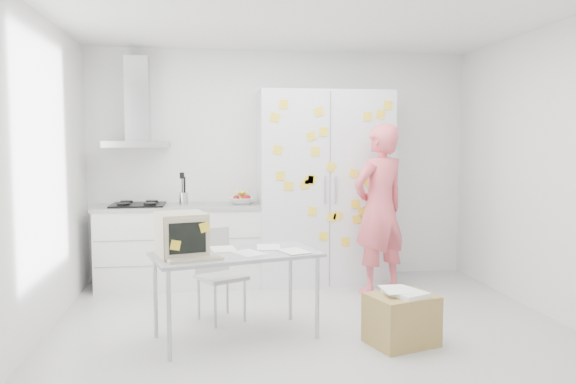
{
  "coord_description": "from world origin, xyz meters",
  "views": [
    {
      "loc": [
        -0.87,
        -4.66,
        1.61
      ],
      "look_at": [
        -0.1,
        0.74,
        1.14
      ],
      "focal_mm": 35.0,
      "sensor_mm": 36.0,
      "label": 1
    }
  ],
  "objects": [
    {
      "name": "floor",
      "position": [
        0.0,
        0.0,
        -0.01
      ],
      "size": [
        4.5,
        4.0,
        0.02
      ],
      "primitive_type": "cube",
      "color": "silver",
      "rests_on": "ground"
    },
    {
      "name": "walls",
      "position": [
        0.0,
        0.72,
        1.35
      ],
      "size": [
        4.52,
        4.01,
        2.7
      ],
      "color": "white",
      "rests_on": "ground"
    },
    {
      "name": "ceiling",
      "position": [
        0.0,
        0.0,
        2.7
      ],
      "size": [
        4.5,
        4.0,
        0.02
      ],
      "primitive_type": "cube",
      "color": "white",
      "rests_on": "walls"
    },
    {
      "name": "counter_run",
      "position": [
        -1.2,
        1.7,
        0.47
      ],
      "size": [
        1.84,
        0.63,
        1.28
      ],
      "color": "white",
      "rests_on": "ground"
    },
    {
      "name": "range_hood",
      "position": [
        -1.65,
        1.84,
        1.96
      ],
      "size": [
        0.7,
        0.48,
        1.01
      ],
      "color": "silver",
      "rests_on": "walls"
    },
    {
      "name": "tall_cabinet",
      "position": [
        0.45,
        1.67,
        1.1
      ],
      "size": [
        1.5,
        0.68,
        2.2
      ],
      "color": "silver",
      "rests_on": "ground"
    },
    {
      "name": "person",
      "position": [
        0.94,
        1.1,
        0.91
      ],
      "size": [
        0.78,
        0.67,
        1.82
      ],
      "primitive_type": "imported",
      "rotation": [
        0.0,
        0.0,
        3.57
      ],
      "color": "#ED5C67",
      "rests_on": "ground"
    },
    {
      "name": "desk",
      "position": [
        -0.93,
        -0.16,
        0.8
      ],
      "size": [
        1.46,
        0.99,
        1.06
      ],
      "rotation": [
        0.0,
        0.0,
        0.27
      ],
      "color": "#9A9FA4",
      "rests_on": "ground"
    },
    {
      "name": "chair",
      "position": [
        -0.8,
        0.42,
        0.47
      ],
      "size": [
        0.51,
        0.51,
        0.83
      ],
      "rotation": [
        0.0,
        0.0,
        0.5
      ],
      "color": "#B1B1AF",
      "rests_on": "ground"
    },
    {
      "name": "cardboard_box",
      "position": [
        0.65,
        -0.44,
        0.21
      ],
      "size": [
        0.6,
        0.54,
        0.44
      ],
      "rotation": [
        0.0,
        0.0,
        0.3
      ],
      "color": "#A68848",
      "rests_on": "ground"
    }
  ]
}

